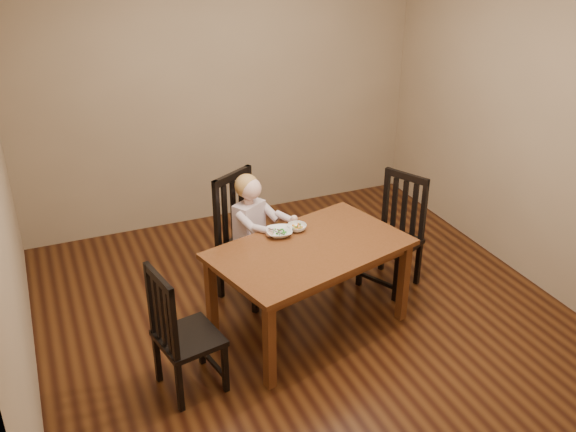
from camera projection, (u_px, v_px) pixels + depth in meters
name	position (u px, v px, depth m)	size (l,w,h in m)	color
room	(309.00, 156.00, 4.46)	(4.01, 4.01, 2.71)	#48250F
dining_table	(310.00, 257.00, 4.66)	(1.58, 1.18, 0.70)	#522D13
chair_child	(247.00, 239.00, 5.16)	(0.60, 0.60, 1.04)	black
chair_left	(182.00, 334.00, 4.12)	(0.45, 0.47, 0.93)	black
chair_right	(394.00, 234.00, 5.31)	(0.54, 0.55, 0.97)	black
toddler	(251.00, 225.00, 5.07)	(0.33, 0.41, 0.56)	silver
bowl_peas	(279.00, 232.00, 4.77)	(0.19, 0.19, 0.05)	white
bowl_veg	(297.00, 227.00, 4.85)	(0.15, 0.15, 0.05)	white
fork	(276.00, 233.00, 4.73)	(0.10, 0.08, 0.05)	silver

